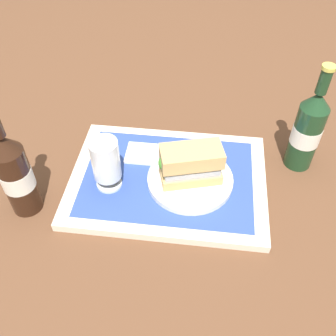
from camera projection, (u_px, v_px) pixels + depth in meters
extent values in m
plane|color=brown|center=(168.00, 183.00, 0.89)|extent=(3.00, 3.00, 0.00)
cube|color=beige|center=(168.00, 180.00, 0.88)|extent=(0.44, 0.32, 0.02)
cube|color=#2D4793|center=(168.00, 177.00, 0.87)|extent=(0.38, 0.27, 0.00)
cylinder|color=silver|center=(190.00, 180.00, 0.86)|extent=(0.19, 0.19, 0.01)
cube|color=tan|center=(190.00, 174.00, 0.84)|extent=(0.14, 0.10, 0.02)
cube|color=#9EA3A8|center=(191.00, 168.00, 0.83)|extent=(0.13, 0.09, 0.02)
cube|color=silver|center=(191.00, 164.00, 0.82)|extent=(0.12, 0.08, 0.01)
sphere|color=#47932D|center=(168.00, 163.00, 0.81)|extent=(0.04, 0.04, 0.04)
cube|color=tan|center=(192.00, 156.00, 0.80)|extent=(0.14, 0.10, 0.04)
cylinder|color=silver|center=(109.00, 183.00, 0.85)|extent=(0.06, 0.06, 0.01)
cylinder|color=silver|center=(109.00, 179.00, 0.84)|extent=(0.01, 0.01, 0.02)
cylinder|color=silver|center=(105.00, 160.00, 0.80)|extent=(0.06, 0.06, 0.09)
cylinder|color=gold|center=(107.00, 170.00, 0.82)|extent=(0.06, 0.06, 0.03)
cylinder|color=white|center=(106.00, 164.00, 0.81)|extent=(0.05, 0.05, 0.01)
cube|color=white|center=(145.00, 154.00, 0.92)|extent=(0.09, 0.07, 0.01)
cylinder|color=black|center=(18.00, 181.00, 0.78)|extent=(0.06, 0.06, 0.17)
cylinder|color=silver|center=(17.00, 178.00, 0.78)|extent=(0.07, 0.07, 0.05)
cone|color=black|center=(3.00, 144.00, 0.71)|extent=(0.06, 0.06, 0.04)
cylinder|color=#19381E|center=(305.00, 137.00, 0.87)|extent=(0.06, 0.06, 0.17)
cylinder|color=silver|center=(306.00, 134.00, 0.87)|extent=(0.07, 0.07, 0.05)
cone|color=#19381E|center=(318.00, 100.00, 0.80)|extent=(0.06, 0.06, 0.04)
cylinder|color=#19381E|center=(324.00, 81.00, 0.77)|extent=(0.02, 0.02, 0.05)
cylinder|color=#BFB74C|center=(329.00, 67.00, 0.74)|extent=(0.03, 0.03, 0.01)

